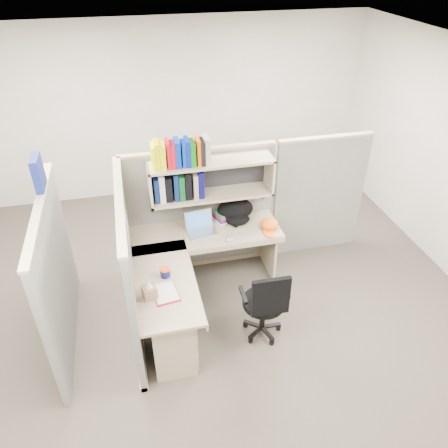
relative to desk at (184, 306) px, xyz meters
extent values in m
plane|color=#38322B|center=(0.41, 0.29, -0.44)|extent=(6.00, 6.00, 0.00)
plane|color=#B5B0A3|center=(0.41, 3.29, 0.91)|extent=(6.00, 0.00, 6.00)
plane|color=silver|center=(0.41, 0.29, 2.26)|extent=(6.00, 6.00, 0.00)
cube|color=#60605B|center=(0.41, 1.19, 0.36)|extent=(1.80, 0.06, 1.60)
cube|color=tan|center=(0.41, 1.19, 1.18)|extent=(1.80, 0.08, 0.03)
cube|color=#60605B|center=(-0.49, 0.29, 0.36)|extent=(0.06, 1.80, 1.60)
cube|color=tan|center=(-0.49, 0.29, 1.18)|extent=(0.08, 1.80, 0.03)
cube|color=#60605B|center=(-1.19, 0.29, 0.36)|extent=(0.06, 1.80, 1.60)
cube|color=#60605B|center=(1.96, 1.19, 0.36)|extent=(1.20, 0.06, 1.60)
cube|color=navy|center=(-1.19, 0.64, 1.35)|extent=(0.07, 0.27, 0.32)
cube|color=white|center=(-0.46, 0.44, 0.76)|extent=(0.00, 0.21, 0.28)
cube|color=gray|center=(0.51, 0.99, 1.11)|extent=(1.40, 0.34, 0.03)
cube|color=gray|center=(0.51, 0.99, 0.70)|extent=(1.40, 0.34, 0.03)
cube|color=gray|center=(-0.18, 0.99, 0.90)|extent=(0.03, 0.34, 0.44)
cube|color=gray|center=(1.19, 0.99, 0.90)|extent=(0.03, 0.34, 0.44)
cube|color=black|center=(0.51, 1.15, 0.90)|extent=(1.38, 0.01, 0.41)
cube|color=#F2FF05|center=(-0.11, 0.97, 1.25)|extent=(0.03, 0.20, 0.26)
cube|color=yellow|center=(-0.07, 0.97, 1.27)|extent=(0.05, 0.20, 0.29)
cube|color=#E6ED05|center=(-0.02, 0.97, 1.25)|extent=(0.06, 0.20, 0.26)
cube|color=#AC0620|center=(0.05, 0.97, 1.27)|extent=(0.04, 0.20, 0.29)
cube|color=#B40717|center=(0.09, 0.97, 1.25)|extent=(0.05, 0.20, 0.26)
cube|color=#052896|center=(0.14, 0.97, 1.27)|extent=(0.06, 0.20, 0.29)
cube|color=#052E97|center=(0.21, 0.97, 1.25)|extent=(0.04, 0.20, 0.26)
cube|color=#051896|center=(0.25, 0.97, 1.27)|extent=(0.04, 0.20, 0.29)
cube|color=#07650D|center=(0.30, 0.97, 1.25)|extent=(0.06, 0.20, 0.26)
cube|color=#EF4805|center=(0.36, 0.97, 1.27)|extent=(0.04, 0.20, 0.29)
cube|color=black|center=(0.41, 0.97, 1.25)|extent=(0.05, 0.20, 0.26)
cube|color=tan|center=(0.46, 0.97, 1.27)|extent=(0.06, 0.20, 0.29)
cube|color=#07164B|center=(-0.11, 1.01, 0.86)|extent=(0.05, 0.24, 0.29)
cube|color=#BEBEBE|center=(-0.05, 1.01, 0.87)|extent=(0.06, 0.24, 0.32)
cube|color=black|center=(0.02, 1.01, 0.86)|extent=(0.07, 0.24, 0.29)
cube|color=#07194B|center=(0.10, 1.01, 0.87)|extent=(0.05, 0.24, 0.32)
cube|color=#094119|center=(0.17, 1.01, 0.86)|extent=(0.06, 0.24, 0.29)
cube|color=black|center=(0.24, 1.01, 0.87)|extent=(0.07, 0.24, 0.32)
cube|color=gray|center=(0.32, 1.01, 0.86)|extent=(0.05, 0.24, 0.29)
cube|color=#090645|center=(0.38, 1.01, 0.87)|extent=(0.06, 0.24, 0.32)
cube|color=gray|center=(0.41, 0.86, 0.28)|extent=(1.74, 0.60, 0.03)
cube|color=gray|center=(-0.16, 0.09, 0.28)|extent=(0.60, 1.34, 0.03)
cube|color=gray|center=(0.41, 0.56, 0.24)|extent=(1.74, 0.02, 0.07)
cube|color=gray|center=(0.14, 0.09, 0.24)|extent=(0.02, 1.34, 0.07)
cube|color=gray|center=(-0.16, -0.26, -0.10)|extent=(0.40, 0.55, 0.68)
cube|color=tan|center=(0.05, -0.26, 0.10)|extent=(0.02, 0.50, 0.16)
cube|color=tan|center=(0.05, -0.26, -0.08)|extent=(0.02, 0.50, 0.16)
cube|color=tan|center=(0.05, -0.26, -0.30)|extent=(0.02, 0.50, 0.22)
cube|color=#B2B2B7|center=(0.06, -0.26, 0.10)|extent=(0.01, 0.12, 0.01)
cube|color=gray|center=(1.21, 0.89, -0.09)|extent=(0.03, 0.55, 0.70)
cylinder|color=#0E1154|center=(-0.15, 0.16, 0.33)|extent=(0.10, 0.10, 0.09)
cylinder|color=#EE4E16|center=(-0.15, 0.16, 0.38)|extent=(0.10, 0.10, 0.02)
ellipsoid|color=#97A8D7|center=(0.64, 0.60, 0.31)|extent=(0.11, 0.08, 0.04)
cylinder|color=silver|center=(0.42, 1.06, 0.34)|extent=(0.07, 0.07, 0.09)
cylinder|color=black|center=(0.81, -0.15, 0.01)|extent=(0.44, 0.44, 0.07)
cube|color=black|center=(0.81, -0.35, 0.27)|extent=(0.38, 0.06, 0.44)
cylinder|color=black|center=(0.81, -0.15, -0.17)|extent=(0.06, 0.06, 0.38)
cylinder|color=black|center=(0.81, -0.15, -0.39)|extent=(0.42, 0.42, 0.10)
cube|color=black|center=(0.59, -0.14, 0.16)|extent=(0.04, 0.25, 0.04)
cube|color=black|center=(1.03, -0.16, 0.16)|extent=(0.04, 0.25, 0.04)
camera|label=1|loc=(-0.34, -3.27, 3.20)|focal=35.00mm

